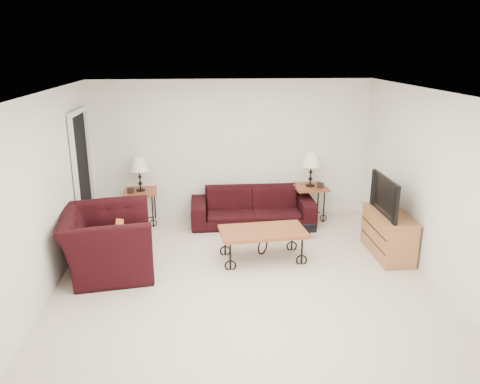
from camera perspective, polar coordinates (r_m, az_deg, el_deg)
name	(u,v)px	position (r m, az deg, el deg)	size (l,w,h in m)	color
ground	(244,276)	(6.61, 0.49, -10.11)	(5.00, 5.00, 0.00)	beige
wall_back	(232,150)	(8.56, -0.96, 5.13)	(5.00, 0.02, 2.50)	white
wall_front	(272,279)	(3.83, 3.88, -10.49)	(5.00, 0.02, 2.50)	white
wall_left	(47,194)	(6.43, -22.26, -0.22)	(0.02, 5.00, 2.50)	white
wall_right	(429,185)	(6.83, 21.91, 0.78)	(0.02, 5.00, 2.50)	white
ceiling	(245,92)	(5.91, 0.55, 12.01)	(5.00, 5.00, 0.00)	white
doorway	(83,177)	(8.01, -18.48, 1.71)	(0.08, 0.94, 2.04)	black
sofa	(253,207)	(8.37, 1.52, -1.77)	(2.17, 0.85, 0.63)	black
side_table_left	(142,207)	(8.58, -11.79, -1.77)	(0.56, 0.56, 0.61)	#984126
side_table_right	(309,202)	(8.72, 8.37, -1.23)	(0.57, 0.57, 0.62)	#984126
lamp_left	(140,174)	(8.41, -12.04, 2.15)	(0.34, 0.34, 0.61)	black
lamp_right	(311,169)	(8.54, 8.55, 2.72)	(0.35, 0.35, 0.62)	black
photo_frame_left	(131,190)	(8.35, -13.07, 0.18)	(0.12, 0.02, 0.10)	black
photo_frame_right	(320,185)	(8.51, 9.68, 0.80)	(0.12, 0.02, 0.10)	black
coffee_table	(263,245)	(7.01, 2.76, -6.39)	(1.25, 0.67, 0.47)	#984126
armchair	(108,241)	(6.85, -15.67, -5.78)	(1.35, 1.18, 0.87)	black
throw_pillow	(118,237)	(6.74, -14.55, -5.29)	(0.40, 0.10, 0.40)	#CC681A
tv_stand	(388,234)	(7.47, 17.48, -4.88)	(0.46, 1.10, 0.66)	#A8653E
television	(391,195)	(7.26, 17.76, -0.40)	(0.98, 0.13, 0.57)	black
backpack	(309,224)	(7.95, 8.31, -3.82)	(0.33, 0.25, 0.42)	black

